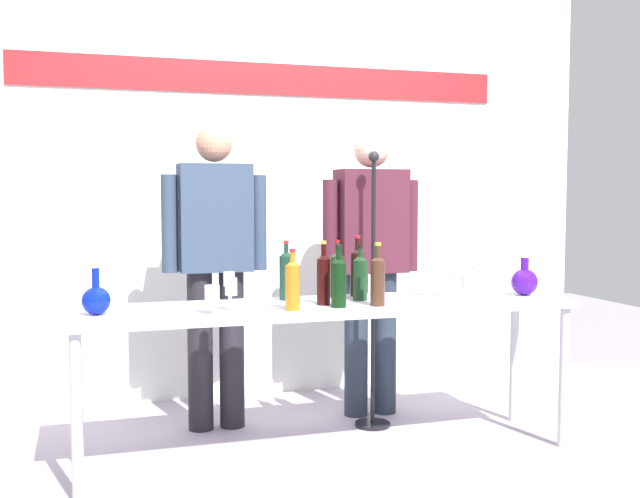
# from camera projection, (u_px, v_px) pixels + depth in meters

# --- Properties ---
(ground_plane) EXTENTS (10.00, 10.00, 0.00)m
(ground_plane) POSITION_uv_depth(u_px,v_px,m) (329.00, 455.00, 3.85)
(ground_plane) COLOR #A89BAC
(back_wall) EXTENTS (4.53, 0.11, 3.00)m
(back_wall) POSITION_uv_depth(u_px,v_px,m) (267.00, 166.00, 5.00)
(back_wall) COLOR white
(back_wall) RESTS_ON ground
(display_table) EXTENTS (2.54, 0.58, 0.78)m
(display_table) POSITION_uv_depth(u_px,v_px,m) (329.00, 316.00, 3.80)
(display_table) COLOR silver
(display_table) RESTS_ON ground
(decanter_blue_left) EXTENTS (0.13, 0.13, 0.21)m
(decanter_blue_left) POSITION_uv_depth(u_px,v_px,m) (96.00, 300.00, 3.42)
(decanter_blue_left) COLOR #0B20AD
(decanter_blue_left) RESTS_ON display_table
(decanter_blue_right) EXTENTS (0.14, 0.14, 0.20)m
(decanter_blue_right) POSITION_uv_depth(u_px,v_px,m) (524.00, 281.00, 4.08)
(decanter_blue_right) COLOR #471396
(decanter_blue_right) RESTS_ON display_table
(presenter_left) EXTENTS (0.59, 0.22, 1.70)m
(presenter_left) POSITION_uv_depth(u_px,v_px,m) (215.00, 257.00, 4.23)
(presenter_left) COLOR black
(presenter_left) RESTS_ON ground
(presenter_right) EXTENTS (0.60, 0.22, 1.69)m
(presenter_right) POSITION_uv_depth(u_px,v_px,m) (371.00, 254.00, 4.51)
(presenter_right) COLOR #26303E
(presenter_right) RESTS_ON ground
(wine_bottle_0) EXTENTS (0.07, 0.07, 0.30)m
(wine_bottle_0) POSITION_uv_depth(u_px,v_px,m) (337.00, 273.00, 3.98)
(wine_bottle_0) COLOR #223719
(wine_bottle_0) RESTS_ON display_table
(wine_bottle_1) EXTENTS (0.07, 0.07, 0.32)m
(wine_bottle_1) POSITION_uv_depth(u_px,v_px,m) (357.00, 270.00, 4.04)
(wine_bottle_1) COLOR black
(wine_bottle_1) RESTS_ON display_table
(wine_bottle_2) EXTENTS (0.07, 0.07, 0.30)m
(wine_bottle_2) POSITION_uv_depth(u_px,v_px,m) (339.00, 280.00, 3.64)
(wine_bottle_2) COLOR black
(wine_bottle_2) RESTS_ON display_table
(wine_bottle_3) EXTENTS (0.07, 0.07, 0.31)m
(wine_bottle_3) POSITION_uv_depth(u_px,v_px,m) (378.00, 278.00, 3.69)
(wine_bottle_3) COLOR #482C1D
(wine_bottle_3) RESTS_ON display_table
(wine_bottle_4) EXTENTS (0.07, 0.07, 0.29)m
(wine_bottle_4) POSITION_uv_depth(u_px,v_px,m) (293.00, 284.00, 3.54)
(wine_bottle_4) COLOR orange
(wine_bottle_4) RESTS_ON display_table
(wine_bottle_5) EXTENTS (0.07, 0.07, 0.28)m
(wine_bottle_5) POSITION_uv_depth(u_px,v_px,m) (360.00, 276.00, 3.89)
(wine_bottle_5) COLOR #18391D
(wine_bottle_5) RESTS_ON display_table
(wine_bottle_6) EXTENTS (0.07, 0.07, 0.32)m
(wine_bottle_6) POSITION_uv_depth(u_px,v_px,m) (324.00, 278.00, 3.72)
(wine_bottle_6) COLOR black
(wine_bottle_6) RESTS_ON display_table
(wine_bottle_7) EXTENTS (0.07, 0.07, 0.31)m
(wine_bottle_7) POSITION_uv_depth(u_px,v_px,m) (286.00, 274.00, 3.89)
(wine_bottle_7) COLOR #163826
(wine_bottle_7) RESTS_ON display_table
(wine_glass_left_0) EXTENTS (0.07, 0.07, 0.13)m
(wine_glass_left_0) POSITION_uv_depth(u_px,v_px,m) (212.00, 294.00, 3.42)
(wine_glass_left_0) COLOR white
(wine_glass_left_0) RESTS_ON display_table
(wine_glass_left_1) EXTENTS (0.06, 0.06, 0.15)m
(wine_glass_left_1) POSITION_uv_depth(u_px,v_px,m) (229.00, 280.00, 3.86)
(wine_glass_left_1) COLOR white
(wine_glass_left_1) RESTS_ON display_table
(wine_glass_left_2) EXTENTS (0.06, 0.06, 0.16)m
(wine_glass_left_2) POSITION_uv_depth(u_px,v_px,m) (231.00, 288.00, 3.53)
(wine_glass_left_2) COLOR white
(wine_glass_left_2) RESTS_ON display_table
(wine_glass_right_0) EXTENTS (0.06, 0.06, 0.13)m
(wine_glass_right_0) POSITION_uv_depth(u_px,v_px,m) (482.00, 279.00, 4.06)
(wine_glass_right_0) COLOR white
(wine_glass_right_0) RESTS_ON display_table
(wine_glass_right_1) EXTENTS (0.07, 0.07, 0.12)m
(wine_glass_right_1) POSITION_uv_depth(u_px,v_px,m) (430.00, 279.00, 4.05)
(wine_glass_right_1) COLOR white
(wine_glass_right_1) RESTS_ON display_table
(wine_glass_right_2) EXTENTS (0.06, 0.06, 0.14)m
(wine_glass_right_2) POSITION_uv_depth(u_px,v_px,m) (468.00, 284.00, 3.76)
(wine_glass_right_2) COLOR white
(wine_glass_right_2) RESTS_ON display_table
(wine_glass_right_3) EXTENTS (0.07, 0.07, 0.16)m
(wine_glass_right_3) POSITION_uv_depth(u_px,v_px,m) (453.00, 276.00, 3.99)
(wine_glass_right_3) COLOR white
(wine_glass_right_3) RESTS_ON display_table
(wine_glass_right_4) EXTENTS (0.07, 0.07, 0.15)m
(wine_glass_right_4) POSITION_uv_depth(u_px,v_px,m) (473.00, 279.00, 3.98)
(wine_glass_right_4) COLOR white
(wine_glass_right_4) RESTS_ON display_table
(wine_glass_right_5) EXTENTS (0.06, 0.06, 0.14)m
(wine_glass_right_5) POSITION_uv_depth(u_px,v_px,m) (477.00, 273.00, 4.30)
(wine_glass_right_5) COLOR white
(wine_glass_right_5) RESTS_ON display_table
(microphone_stand) EXTENTS (0.20, 0.20, 1.56)m
(microphone_stand) POSITION_uv_depth(u_px,v_px,m) (373.00, 335.00, 4.30)
(microphone_stand) COLOR black
(microphone_stand) RESTS_ON ground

